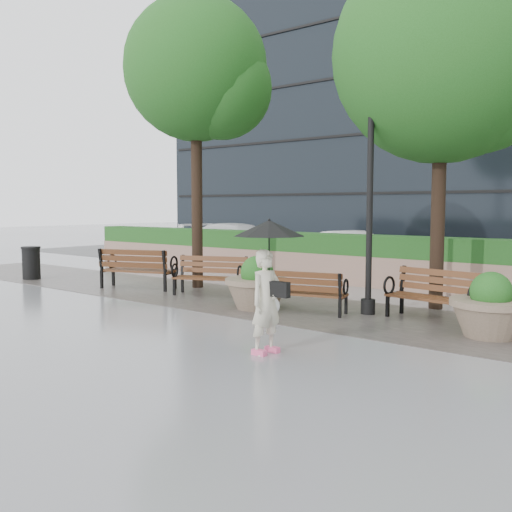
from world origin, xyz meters
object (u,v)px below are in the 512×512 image
Objects in this scene: bench_2 at (306,301)px; lamppost at (369,219)px; car_right at (353,250)px; trash_bin at (31,264)px; planter_right at (490,312)px; bench_3 at (434,307)px; car_left at (240,242)px; bench_1 at (210,284)px; pedestrian at (268,273)px; bench_0 at (138,277)px; planter_left at (257,288)px.

lamppost is at bearing -160.52° from bench_2.
lamppost is 8.11m from car_right.
trash_bin is 10.30m from lamppost.
trash_bin is (-12.59, -0.73, 0.03)m from planter_right.
car_left is (-10.24, 6.55, 0.45)m from bench_3.
planter_right reaches higher than bench_1.
bench_3 is (5.30, 0.35, 0.01)m from bench_1.
bench_2 is at bearing -145.84° from lamppost.
bench_3 is 0.96× the size of pedestrian.
planter_right is (6.49, -0.33, 0.15)m from bench_1.
trash_bin is (-11.40, -1.40, 0.17)m from bench_3.
bench_2 is at bearing -152.66° from bench_3.
bench_0 is 7.72m from car_right.
car_right is at bearing 32.05° from pedestrian.
car_left is at bearing 155.40° from bench_3.
planter_left is (-1.05, -0.23, 0.18)m from bench_2.
bench_3 reaches higher than bench_1.
pedestrian reaches higher than planter_right.
planter_right is 12.61m from trash_bin.
bench_3 is 1.37m from planter_right.
pedestrian reaches higher than car_left.
bench_2 is 3.29m from pedestrian.
car_left is (-6.91, 7.58, 0.30)m from planter_left.
planter_right is (3.47, 0.13, 0.17)m from bench_2.
planter_right is 9.94m from car_right.
planter_left is 4.53m from planter_right.
planter_left reaches higher than bench_3.
car_left is (-8.96, 6.67, -1.15)m from lamppost.
bench_2 is at bearing -145.15° from car_right.
car_left reaches higher than bench_1.
planter_left reaches higher than bench_1.
car_right reaches higher than bench_3.
trash_bin is 0.21× the size of lamppost.
lamppost is (-2.47, 0.55, 1.45)m from planter_right.
bench_2 is 2.02m from lamppost.
bench_1 is at bearing 160.90° from planter_left.
car_left is 13.80m from pedestrian.
bench_1 is 2.03× the size of trash_bin.
car_right is (2.05, 7.44, 0.34)m from bench_0.
lamppost is 1.09× the size of car_right.
bench_3 is at bearing 165.35° from bench_0.
planter_left is 0.31× the size of lamppost.
trash_bin is at bearing -10.90° from bench_2.
planter_left reaches higher than trash_bin.
car_left reaches higher than car_right.
lamppost is at bearing -19.11° from bench_1.
bench_2 is 8.17m from car_right.
trash_bin is 10.67m from pedestrian.
bench_2 is 0.92× the size of bench_3.
bench_0 is 3.97m from trash_bin.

